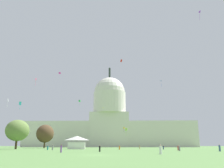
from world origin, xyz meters
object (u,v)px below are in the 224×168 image
(person_teal_aisle_center, at_px, (48,148))
(kite_yellow_mid, at_px, (102,108))
(person_black_front_right, at_px, (100,149))
(kite_magenta_high, at_px, (60,73))
(tree_west_near, at_px, (17,130))
(person_grey_mid_center, at_px, (179,148))
(kite_lime_low, at_px, (126,129))
(person_tan_near_tree_east, at_px, (140,147))
(kite_green_mid, at_px, (80,101))
(person_white_lawn_far_right, at_px, (161,150))
(person_orange_mid_right, at_px, (119,148))
(person_denim_front_center, at_px, (220,148))
(kite_gold_low, at_px, (124,128))
(kite_pink_mid, at_px, (36,80))
(person_purple_mid_left, at_px, (61,149))
(event_tent, at_px, (77,143))
(kite_red_high, at_px, (121,61))
(kite_white_mid, at_px, (8,101))
(person_navy_deep_crowd, at_px, (163,148))
(kite_cyan_low, at_px, (20,104))
(person_red_edge_west, at_px, (178,148))
(tree_west_far, at_px, (45,134))
(person_grey_back_left, at_px, (53,148))
(kite_violet_high, at_px, (200,13))
(capitol_building, at_px, (109,121))
(kite_blue_high, at_px, (161,81))

(person_teal_aisle_center, bearing_deg, kite_yellow_mid, -43.27)
(person_black_front_right, distance_m, kite_magenta_high, 66.49)
(tree_west_near, relative_size, kite_yellow_mid, 7.59)
(person_grey_mid_center, relative_size, kite_lime_low, 0.35)
(person_tan_near_tree_east, xyz_separation_m, kite_green_mid, (-35.00, 63.40, 30.14))
(person_tan_near_tree_east, height_order, kite_magenta_high, kite_magenta_high)
(person_black_front_right, relative_size, person_white_lawn_far_right, 0.96)
(tree_west_near, xyz_separation_m, person_orange_mid_right, (41.45, -9.76, -6.67))
(kite_magenta_high, bearing_deg, person_white_lawn_far_right, 169.15)
(kite_green_mid, bearing_deg, tree_west_near, 98.21)
(person_denim_front_center, relative_size, kite_green_mid, 0.50)
(kite_gold_low, height_order, kite_pink_mid, kite_pink_mid)
(kite_magenta_high, bearing_deg, person_denim_front_center, -169.89)
(person_denim_front_center, xyz_separation_m, kite_lime_low, (-21.78, 66.16, 8.93))
(person_purple_mid_left, bearing_deg, tree_west_near, 86.90)
(kite_gold_low, height_order, kite_green_mid, kite_green_mid)
(event_tent, distance_m, kite_red_high, 49.43)
(person_tan_near_tree_east, height_order, kite_lime_low, kite_lime_low)
(tree_west_near, bearing_deg, kite_white_mid, -110.61)
(person_teal_aisle_center, height_order, person_navy_deep_crowd, person_teal_aisle_center)
(tree_west_near, xyz_separation_m, person_black_front_right, (36.73, -37.77, -6.61))
(kite_cyan_low, bearing_deg, kite_green_mid, -95.38)
(person_red_edge_west, relative_size, person_denim_front_center, 0.85)
(event_tent, bearing_deg, tree_west_far, 121.31)
(event_tent, xyz_separation_m, tree_west_near, (-24.35, -0.61, 4.79))
(event_tent, distance_m, kite_cyan_low, 26.97)
(person_orange_mid_right, relative_size, person_tan_near_tree_east, 0.96)
(kite_yellow_mid, bearing_deg, person_red_edge_west, 59.28)
(person_orange_mid_right, xyz_separation_m, kite_cyan_low, (-38.57, 3.12, 16.51))
(person_grey_back_left, distance_m, person_white_lawn_far_right, 45.07)
(tree_west_near, relative_size, kite_red_high, 8.80)
(person_purple_mid_left, xyz_separation_m, kite_green_mid, (-14.55, 106.43, 30.05))
(person_purple_mid_left, bearing_deg, event_tent, 59.41)
(person_red_edge_west, distance_m, person_denim_front_center, 15.29)
(person_denim_front_center, bearing_deg, person_teal_aisle_center, 129.00)
(person_purple_mid_left, distance_m, kite_green_mid, 111.54)
(person_navy_deep_crowd, bearing_deg, person_tan_near_tree_east, 76.87)
(person_teal_aisle_center, bearing_deg, tree_west_far, -18.48)
(person_orange_mid_right, bearing_deg, kite_yellow_mid, 165.73)
(kite_violet_high, bearing_deg, kite_red_high, 47.59)
(person_teal_aisle_center, xyz_separation_m, person_navy_deep_crowd, (40.21, 10.51, -0.01))
(capitol_building, relative_size, kite_yellow_mid, 85.71)
(person_white_lawn_far_right, bearing_deg, person_grey_back_left, -108.11)
(kite_yellow_mid, relative_size, kite_cyan_low, 0.56)
(person_orange_mid_right, xyz_separation_m, person_grey_mid_center, (16.44, -19.10, 0.00))
(event_tent, relative_size, person_tan_near_tree_east, 4.75)
(kite_violet_high, bearing_deg, tree_west_near, 84.44)
(kite_white_mid, distance_m, kite_pink_mid, 14.64)
(person_grey_back_left, xyz_separation_m, kite_blue_high, (51.64, 86.33, 44.85))
(person_navy_deep_crowd, relative_size, person_white_lawn_far_right, 0.91)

